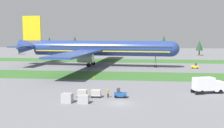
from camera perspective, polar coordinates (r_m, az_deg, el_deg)
ground_plane at (r=52.10m, az=1.54°, el=-8.29°), size 400.00×400.00×0.00m
grass_strip_near at (r=85.32m, az=3.47°, el=-2.49°), size 320.00×17.64×0.01m
grass_strip_far at (r=132.20m, az=4.51°, el=0.68°), size 320.00×17.64×0.01m
airliner at (r=109.75m, az=-3.46°, el=3.37°), size 66.12×81.10×20.61m
baggage_tug at (r=56.36m, az=1.70°, el=-6.30°), size 2.66×1.43×1.97m
cargo_dolly_lead at (r=56.72m, az=-3.41°, el=-6.12°), size 2.27×1.61×1.55m
cargo_dolly_second at (r=57.13m, az=-6.31°, el=-6.05°), size 2.27×1.61×1.55m
catering_truck at (r=63.74m, az=19.48°, el=-4.13°), size 7.33×4.31×3.58m
pushback_tractor at (r=107.93m, az=17.11°, el=-0.45°), size 2.68×1.48×1.97m
ground_crew_marshaller at (r=56.46m, az=-0.86°, el=-6.14°), size 0.36×0.52×1.74m
uld_container_0 at (r=52.26m, az=-6.03°, el=-7.38°), size 2.02×1.62×1.58m
uld_container_1 at (r=53.13m, az=-9.43°, el=-7.09°), size 2.14×1.78×1.79m
taxiway_marker_0 at (r=79.47m, az=19.02°, el=-3.25°), size 0.44×0.44×0.68m
taxiway_marker_1 at (r=81.19m, az=-3.88°, el=-2.71°), size 0.44×0.44×0.69m
distant_tree_line at (r=167.94m, az=6.19°, el=4.22°), size 153.30×9.64×12.02m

